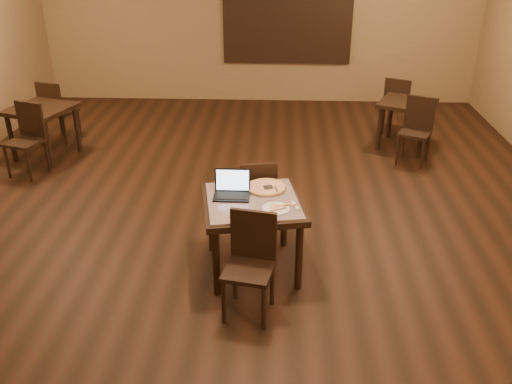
{
  "coord_description": "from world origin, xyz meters",
  "views": [
    {
      "loc": [
        0.39,
        -5.2,
        3.1
      ],
      "look_at": [
        0.19,
        -0.71,
        0.85
      ],
      "focal_mm": 38.0,
      "sensor_mm": 36.0,
      "label": 1
    }
  ],
  "objects_px": {
    "chair_main_far": "(257,194)",
    "other_table_a_chair_far": "(397,103)",
    "tiled_table": "(253,210)",
    "laptop": "(232,189)",
    "chair_main_near": "(251,258)",
    "other_table_a_chair_near": "(417,126)",
    "other_table_b": "(42,116)",
    "other_table_b_chair_near": "(28,135)",
    "other_table_a": "(407,109)",
    "other_table_b_chair_far": "(56,108)",
    "pizza_pan": "(266,188)"
  },
  "relations": [
    {
      "from": "tiled_table",
      "to": "other_table_a_chair_near",
      "type": "xyz_separation_m",
      "value": [
        2.17,
        2.81,
        -0.14
      ]
    },
    {
      "from": "chair_main_far",
      "to": "tiled_table",
      "type": "bearing_deg",
      "value": 78.18
    },
    {
      "from": "chair_main_far",
      "to": "other_table_b_chair_far",
      "type": "relative_size",
      "value": 0.93
    },
    {
      "from": "chair_main_near",
      "to": "other_table_b",
      "type": "xyz_separation_m",
      "value": [
        -3.17,
        3.36,
        0.1
      ]
    },
    {
      "from": "other_table_a_chair_near",
      "to": "other_table_a_chair_far",
      "type": "relative_size",
      "value": 1.0
    },
    {
      "from": "chair_main_far",
      "to": "other_table_b_chair_far",
      "type": "distance_m",
      "value": 4.18
    },
    {
      "from": "laptop",
      "to": "other_table_a_chair_near",
      "type": "distance_m",
      "value": 3.61
    },
    {
      "from": "chair_main_near",
      "to": "other_table_a",
      "type": "distance_m",
      "value": 4.51
    },
    {
      "from": "chair_main_far",
      "to": "other_table_b_chair_near",
      "type": "distance_m",
      "value": 3.51
    },
    {
      "from": "chair_main_far",
      "to": "other_table_a_chair_far",
      "type": "distance_m",
      "value": 3.89
    },
    {
      "from": "other_table_b",
      "to": "other_table_a_chair_near",
      "type": "bearing_deg",
      "value": 18.4
    },
    {
      "from": "chair_main_far",
      "to": "other_table_b",
      "type": "distance_m",
      "value": 3.82
    },
    {
      "from": "laptop",
      "to": "other_table_a_chair_near",
      "type": "bearing_deg",
      "value": 49.15
    },
    {
      "from": "other_table_a",
      "to": "other_table_b_chair_near",
      "type": "bearing_deg",
      "value": -142.5
    },
    {
      "from": "chair_main_far",
      "to": "other_table_a_chair_near",
      "type": "relative_size",
      "value": 0.97
    },
    {
      "from": "laptop",
      "to": "other_table_a_chair_near",
      "type": "xyz_separation_m",
      "value": [
        2.37,
        2.71,
        -0.3
      ]
    },
    {
      "from": "other_table_b_chair_near",
      "to": "other_table_a",
      "type": "bearing_deg",
      "value": 30.36
    },
    {
      "from": "other_table_b",
      "to": "other_table_b_chair_near",
      "type": "height_order",
      "value": "other_table_b_chair_near"
    },
    {
      "from": "chair_main_near",
      "to": "other_table_b",
      "type": "bearing_deg",
      "value": 144.43
    },
    {
      "from": "other_table_a_chair_far",
      "to": "other_table_b",
      "type": "bearing_deg",
      "value": 37.31
    },
    {
      "from": "other_table_a_chair_near",
      "to": "other_table_b",
      "type": "distance_m",
      "value": 5.33
    },
    {
      "from": "other_table_b_chair_near",
      "to": "other_table_b_chair_far",
      "type": "height_order",
      "value": "same"
    },
    {
      "from": "other_table_a",
      "to": "other_table_a_chair_far",
      "type": "relative_size",
      "value": 1.09
    },
    {
      "from": "chair_main_near",
      "to": "laptop",
      "type": "height_order",
      "value": "laptop"
    },
    {
      "from": "chair_main_near",
      "to": "other_table_a",
      "type": "relative_size",
      "value": 0.91
    },
    {
      "from": "tiled_table",
      "to": "other_table_a",
      "type": "relative_size",
      "value": 1.05
    },
    {
      "from": "chair_main_near",
      "to": "other_table_a_chair_far",
      "type": "relative_size",
      "value": 1.0
    },
    {
      "from": "tiled_table",
      "to": "pizza_pan",
      "type": "bearing_deg",
      "value": 53.22
    },
    {
      "from": "tiled_table",
      "to": "other_table_b",
      "type": "relative_size",
      "value": 1.06
    },
    {
      "from": "chair_main_far",
      "to": "other_table_a",
      "type": "bearing_deg",
      "value": -138.2
    },
    {
      "from": "other_table_b_chair_far",
      "to": "other_table_b_chair_near",
      "type": "bearing_deg",
      "value": 110.24
    },
    {
      "from": "other_table_a_chair_far",
      "to": "tiled_table",
      "type": "bearing_deg",
      "value": 86.55
    },
    {
      "from": "chair_main_near",
      "to": "other_table_a_chair_far",
      "type": "height_order",
      "value": "same"
    },
    {
      "from": "other_table_a_chair_far",
      "to": "other_table_b_chair_far",
      "type": "height_order",
      "value": "other_table_b_chair_far"
    },
    {
      "from": "other_table_a_chair_near",
      "to": "chair_main_far",
      "type": "bearing_deg",
      "value": -109.72
    },
    {
      "from": "pizza_pan",
      "to": "other_table_a",
      "type": "xyz_separation_m",
      "value": [
        2.01,
        3.12,
        -0.17
      ]
    },
    {
      "from": "chair_main_near",
      "to": "other_table_b_chair_far",
      "type": "height_order",
      "value": "other_table_b_chair_far"
    },
    {
      "from": "laptop",
      "to": "pizza_pan",
      "type": "height_order",
      "value": "laptop"
    },
    {
      "from": "chair_main_far",
      "to": "pizza_pan",
      "type": "relative_size",
      "value": 2.25
    },
    {
      "from": "chair_main_far",
      "to": "laptop",
      "type": "xyz_separation_m",
      "value": [
        -0.21,
        -0.52,
        0.31
      ]
    },
    {
      "from": "other_table_a",
      "to": "other_table_a_chair_near",
      "type": "relative_size",
      "value": 1.09
    },
    {
      "from": "chair_main_near",
      "to": "pizza_pan",
      "type": "distance_m",
      "value": 0.9
    },
    {
      "from": "chair_main_near",
      "to": "other_table_b",
      "type": "height_order",
      "value": "chair_main_near"
    },
    {
      "from": "chair_main_near",
      "to": "other_table_a",
      "type": "xyz_separation_m",
      "value": [
        2.12,
        3.98,
        0.07
      ]
    },
    {
      "from": "chair_main_far",
      "to": "other_table_b",
      "type": "relative_size",
      "value": 0.9
    },
    {
      "from": "tiled_table",
      "to": "laptop",
      "type": "xyz_separation_m",
      "value": [
        -0.2,
        0.1,
        0.16
      ]
    },
    {
      "from": "chair_main_near",
      "to": "other_table_b_chair_far",
      "type": "bearing_deg",
      "value": 140.22
    },
    {
      "from": "other_table_a_chair_far",
      "to": "other_table_b_chair_near",
      "type": "xyz_separation_m",
      "value": [
        -5.23,
        -1.74,
        0.02
      ]
    },
    {
      "from": "other_table_b",
      "to": "other_table_b_chair_near",
      "type": "bearing_deg",
      "value": -69.76
    },
    {
      "from": "other_table_b",
      "to": "pizza_pan",
      "type": "bearing_deg",
      "value": -19.73
    }
  ]
}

